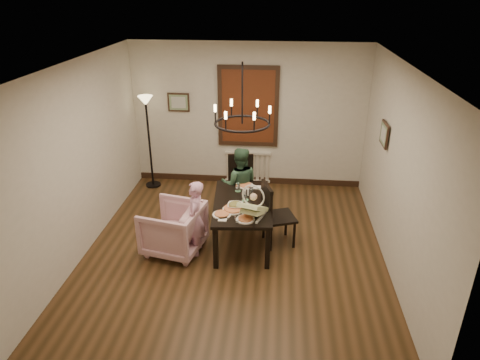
% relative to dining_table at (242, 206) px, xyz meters
% --- Properties ---
extents(room_shell, '(4.51, 5.00, 2.81)m').
position_rel_dining_table_xyz_m(room_shell, '(-0.09, 0.10, 0.77)').
color(room_shell, '#50331B').
rests_on(room_shell, ground).
extents(dining_table, '(0.98, 1.59, 0.71)m').
position_rel_dining_table_xyz_m(dining_table, '(0.00, 0.00, 0.00)').
color(dining_table, black).
rests_on(dining_table, room_shell).
extents(chair_far, '(0.49, 0.49, 1.02)m').
position_rel_dining_table_xyz_m(chair_far, '(-0.12, 1.00, -0.12)').
color(chair_far, black).
rests_on(chair_far, room_shell).
extents(chair_right, '(0.58, 0.58, 1.04)m').
position_rel_dining_table_xyz_m(chair_right, '(0.58, 0.02, -0.11)').
color(chair_right, black).
rests_on(chair_right, room_shell).
extents(armchair, '(0.99, 0.98, 0.76)m').
position_rel_dining_table_xyz_m(armchair, '(-1.01, -0.35, -0.25)').
color(armchair, '#D6A3AE').
rests_on(armchair, room_shell).
extents(elderly_woman, '(0.25, 0.36, 0.97)m').
position_rel_dining_table_xyz_m(elderly_woman, '(-0.66, -0.37, -0.14)').
color(elderly_woman, '#D697B7').
rests_on(elderly_woman, room_shell).
extents(seated_man, '(0.56, 0.46, 1.08)m').
position_rel_dining_table_xyz_m(seated_man, '(-0.11, 0.74, -0.09)').
color(seated_man, '#33573D').
rests_on(seated_man, room_shell).
extents(baby_bouncer, '(0.51, 0.59, 0.33)m').
position_rel_dining_table_xyz_m(baby_bouncer, '(0.19, -0.43, 0.25)').
color(baby_bouncer, '#E3F0A5').
rests_on(baby_bouncer, dining_table).
extents(salad_bowl, '(0.28, 0.28, 0.07)m').
position_rel_dining_table_xyz_m(salad_bowl, '(-0.08, -0.20, 0.12)').
color(salad_bowl, white).
rests_on(salad_bowl, dining_table).
extents(pizza_platter, '(0.33, 0.33, 0.04)m').
position_rel_dining_table_xyz_m(pizza_platter, '(-0.10, -0.28, 0.10)').
color(pizza_platter, tan).
rests_on(pizza_platter, dining_table).
extents(drinking_glass, '(0.08, 0.08, 0.15)m').
position_rel_dining_table_xyz_m(drinking_glass, '(0.04, -0.08, 0.16)').
color(drinking_glass, silver).
rests_on(drinking_glass, dining_table).
extents(window_blinds, '(1.00, 0.03, 1.40)m').
position_rel_dining_table_xyz_m(window_blinds, '(-0.09, 2.19, 0.97)').
color(window_blinds, maroon).
rests_on(window_blinds, room_shell).
extents(radiator, '(0.92, 0.12, 0.62)m').
position_rel_dining_table_xyz_m(radiator, '(-0.09, 2.21, -0.28)').
color(radiator, silver).
rests_on(radiator, room_shell).
extents(picture_back, '(0.42, 0.03, 0.36)m').
position_rel_dining_table_xyz_m(picture_back, '(-1.44, 2.20, 1.02)').
color(picture_back, black).
rests_on(picture_back, room_shell).
extents(picture_right, '(0.03, 0.42, 0.36)m').
position_rel_dining_table_xyz_m(picture_right, '(2.12, 0.63, 1.02)').
color(picture_right, black).
rests_on(picture_right, room_shell).
extents(floor_lamp, '(0.30, 0.30, 1.80)m').
position_rel_dining_table_xyz_m(floor_lamp, '(-1.99, 1.88, 0.27)').
color(floor_lamp, black).
rests_on(floor_lamp, room_shell).
extents(chandelier, '(0.80, 0.80, 0.04)m').
position_rel_dining_table_xyz_m(chandelier, '(0.00, 0.00, 1.32)').
color(chandelier, black).
rests_on(chandelier, room_shell).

